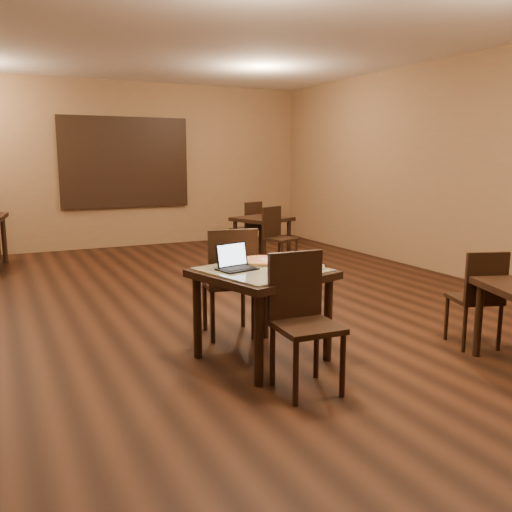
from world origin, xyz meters
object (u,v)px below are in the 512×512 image
laptop (235,262)px  chair_main_far (230,277)px  other_table_a (262,225)px  other_table_a_chair_far (249,225)px  other_table_c_chair_far (479,293)px  tiled_table (262,281)px  pizza_pan (262,262)px  chair_main_near (302,313)px  other_table_a_chair_near (277,234)px

laptop → chair_main_far: bearing=57.1°
other_table_a → other_table_a_chair_far: size_ratio=1.07×
chair_main_far → other_table_c_chair_far: chair_main_far is taller
other_table_a_chair_far → other_table_c_chair_far: size_ratio=1.06×
tiled_table → other_table_a: (1.93, 3.82, -0.07)m
chair_main_far → other_table_c_chair_far: bearing=156.9°
tiled_table → pizza_pan: (0.12, 0.24, 0.11)m
chair_main_near → pizza_pan: bearing=85.1°
other_table_a_chair_near → other_table_a_chair_far: 1.08m
laptop → pizza_pan: 0.35m
pizza_pan → other_table_a: pizza_pan is taller
pizza_pan → other_table_a_chair_far: 4.52m
chair_main_far → laptop: (-0.18, -0.51, 0.24)m
other_table_a_chair_near → other_table_a_chair_far: same height
laptop → other_table_a: size_ratio=0.34×
tiled_table → chair_main_near: 0.62m
other_table_c_chair_far → other_table_a_chair_near: bearing=-72.9°
tiled_table → chair_main_far: (-0.02, 0.61, -0.08)m
pizza_pan → other_table_c_chair_far: bearing=-26.3°
pizza_pan → other_table_a_chair_near: other_table_a_chair_near is taller
tiled_table → other_table_c_chair_far: bearing=-33.6°
tiled_table → other_table_c_chair_far: 1.91m
chair_main_far → other_table_a: size_ratio=1.05×
chair_main_far → other_table_a: bearing=-110.9°
other_table_a → other_table_a_chair_far: (0.03, 0.54, -0.07)m
chair_main_near → other_table_a: chair_main_near is taller
tiled_table → other_table_a: size_ratio=1.15×
pizza_pan → other_table_c_chair_far: 1.90m
other_table_a → other_table_c_chair_far: 4.41m
chair_main_far → pizza_pan: (0.14, -0.37, 0.19)m
chair_main_far → other_table_a_chair_near: 3.28m
chair_main_near → chair_main_far: (-0.02, 1.23, 0.02)m
tiled_table → pizza_pan: pizza_pan is taller
tiled_table → other_table_a_chair_near: (1.90, 3.28, -0.14)m
chair_main_far → other_table_c_chair_far: size_ratio=1.18×
other_table_a_chair_far → laptop: bearing=41.8°
chair_main_near → other_table_a: size_ratio=1.00×
chair_main_far → chair_main_near: bearing=101.3°
other_table_a_chair_far → other_table_c_chair_far: (-0.16, -4.95, -0.03)m
chair_main_near → other_table_c_chair_far: bearing=3.5°
other_table_a → other_table_a_chair_far: bearing=65.6°
tiled_table → chair_main_near: (0.00, -0.61, -0.10)m
other_table_a_chair_near → laptop: bearing=-144.7°
tiled_table → other_table_a_chair_near: size_ratio=1.23×
tiled_table → other_table_c_chair_far: size_ratio=1.30×
other_table_a_chair_near → other_table_c_chair_far: (-0.10, -3.87, -0.03)m
other_table_a_chair_far → other_table_c_chair_far: 4.95m
other_table_a_chair_far → tiled_table: bearing=44.5°
other_table_a → other_table_a_chair_near: (-0.03, -0.54, -0.07)m
other_table_c_chair_far → chair_main_near: bearing=19.2°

